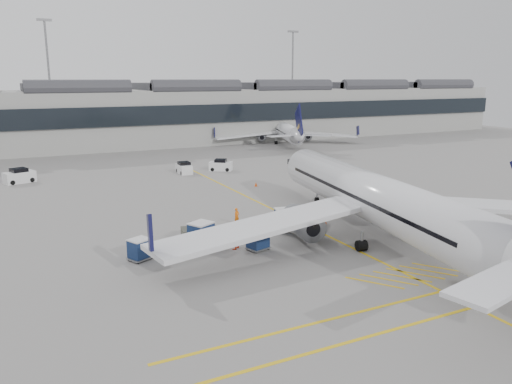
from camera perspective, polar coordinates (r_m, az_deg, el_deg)
name	(u,v)px	position (r m, az deg, el deg)	size (l,w,h in m)	color
ground	(235,265)	(36.70, -2.38, -8.38)	(220.00, 220.00, 0.00)	gray
terminal	(86,116)	(104.39, -18.86, 8.25)	(200.00, 20.45, 12.40)	#9E9E99
light_masts	(66,73)	(117.93, -20.94, 12.61)	(113.00, 0.60, 25.45)	slate
apron_markings	(287,216)	(49.49, 3.51, -2.74)	(0.25, 60.00, 0.01)	gold
airliner_main	(381,201)	(42.49, 14.11, -1.06)	(38.77, 42.70, 11.43)	silver
airliner_far	(285,131)	(105.27, 3.31, 7.01)	(29.05, 32.22, 8.90)	silver
belt_loader	(301,222)	(45.50, 5.20, -3.49)	(4.56, 2.43, 1.81)	silver
baggage_cart_a	(285,219)	(44.58, 3.39, -3.08)	(2.17, 1.91, 1.98)	gray
baggage_cart_b	(201,233)	(40.68, -6.29, -4.72)	(2.37, 2.23, 1.97)	gray
baggage_cart_c	(258,239)	(39.56, 0.22, -5.40)	(1.89, 1.70, 1.67)	gray
baggage_cart_d	(140,249)	(38.43, -13.15, -6.33)	(1.97, 1.84, 1.65)	gray
ramp_agent_a	(237,216)	(46.46, -2.21, -2.78)	(0.57, 0.37, 1.55)	orange
ramp_agent_b	(234,238)	(39.79, -2.49, -5.24)	(0.91, 0.71, 1.88)	#F2410C
pushback_tug	(199,233)	(41.85, -6.51, -4.72)	(3.13, 2.24, 1.60)	#4A4B3F
safety_cone_nose	(256,184)	(62.82, -0.01, 0.89)	(0.39, 0.39, 0.54)	#F24C0A
safety_cone_engine	(325,221)	(47.12, 7.88, -3.34)	(0.36, 0.36, 0.50)	#F24C0A
service_van_left	(19,176)	(71.89, -25.42, 1.64)	(4.13, 3.02, 1.91)	silver
service_van_mid	(184,168)	(72.13, -8.21, 2.71)	(1.71, 3.30, 1.68)	silver
service_van_right	(221,165)	(73.80, -4.05, 3.04)	(3.66, 3.18, 1.69)	silver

